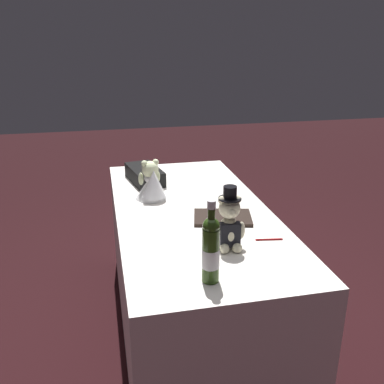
# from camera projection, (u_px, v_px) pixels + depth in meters

# --- Properties ---
(ground_plane) EXTENTS (12.00, 12.00, 0.00)m
(ground_plane) POSITION_uv_depth(u_px,v_px,m) (192.00, 327.00, 2.63)
(ground_plane) COLOR black
(reception_table) EXTENTS (1.80, 0.83, 0.79)m
(reception_table) POSITION_uv_depth(u_px,v_px,m) (192.00, 271.00, 2.49)
(reception_table) COLOR white
(reception_table) RESTS_ON ground_plane
(teddy_bear_groom) EXTENTS (0.13, 0.14, 0.29)m
(teddy_bear_groom) POSITION_uv_depth(u_px,v_px,m) (229.00, 223.00, 1.88)
(teddy_bear_groom) COLOR beige
(teddy_bear_groom) RESTS_ON reception_table
(teddy_bear_bride) EXTENTS (0.23, 0.19, 0.23)m
(teddy_bear_bride) POSITION_uv_depth(u_px,v_px,m) (152.00, 183.00, 2.46)
(teddy_bear_bride) COLOR white
(teddy_bear_bride) RESTS_ON reception_table
(champagne_bottle) EXTENTS (0.07, 0.07, 0.34)m
(champagne_bottle) POSITION_uv_depth(u_px,v_px,m) (211.00, 249.00, 1.62)
(champagne_bottle) COLOR #294314
(champagne_bottle) RESTS_ON reception_table
(signing_pen) EXTENTS (0.03, 0.13, 0.01)m
(signing_pen) POSITION_uv_depth(u_px,v_px,m) (270.00, 239.00, 2.00)
(signing_pen) COLOR maroon
(signing_pen) RESTS_ON reception_table
(gift_case_black) EXTENTS (0.37, 0.24, 0.09)m
(gift_case_black) POSITION_uv_depth(u_px,v_px,m) (145.00, 175.00, 2.78)
(gift_case_black) COLOR black
(gift_case_black) RESTS_ON reception_table
(guestbook) EXTENTS (0.27, 0.33, 0.02)m
(guestbook) POSITION_uv_depth(u_px,v_px,m) (223.00, 218.00, 2.22)
(guestbook) COLOR black
(guestbook) RESTS_ON reception_table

